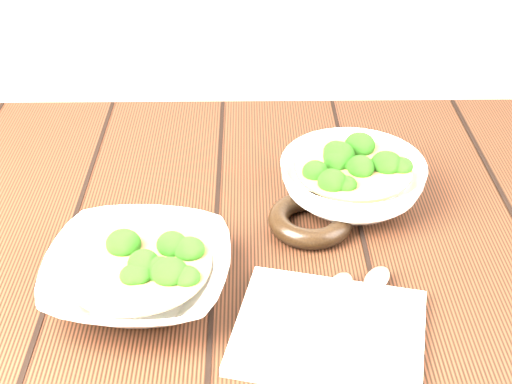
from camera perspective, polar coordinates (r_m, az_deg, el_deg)
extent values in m
cube|color=#3B1D11|center=(0.98, -2.04, -4.38)|extent=(1.20, 0.80, 0.04)
cube|color=#3B1D11|center=(1.57, 18.67, -6.93)|extent=(0.07, 0.07, 0.71)
imported|color=white|center=(0.88, -9.36, -6.54)|extent=(0.24, 0.24, 0.05)
cylinder|color=olive|center=(0.87, -9.46, -5.68)|extent=(0.18, 0.18, 0.00)
ellipsoid|color=#357D1B|center=(0.87, -8.05, -5.09)|extent=(0.04, 0.03, 0.03)
ellipsoid|color=#357D1B|center=(0.89, -8.13, -4.02)|extent=(0.04, 0.03, 0.03)
ellipsoid|color=#357D1B|center=(0.90, -10.08, -3.36)|extent=(0.04, 0.03, 0.03)
ellipsoid|color=#357D1B|center=(0.88, -10.93, -4.83)|extent=(0.04, 0.03, 0.03)
ellipsoid|color=#357D1B|center=(0.86, -12.22, -5.86)|extent=(0.04, 0.03, 0.03)
ellipsoid|color=#357D1B|center=(0.83, -11.73, -7.53)|extent=(0.04, 0.03, 0.03)
ellipsoid|color=#357D1B|center=(0.84, -9.13, -6.66)|extent=(0.04, 0.03, 0.03)
ellipsoid|color=#357D1B|center=(0.84, -6.93, -6.30)|extent=(0.04, 0.03, 0.03)
imported|color=white|center=(1.03, 7.69, 0.80)|extent=(0.23, 0.23, 0.06)
cylinder|color=olive|center=(1.02, 7.78, 1.84)|extent=(0.17, 0.17, 0.00)
ellipsoid|color=#357D1B|center=(1.02, 8.86, 2.33)|extent=(0.04, 0.03, 0.03)
ellipsoid|color=#357D1B|center=(1.04, 8.62, 2.99)|extent=(0.04, 0.03, 0.03)
ellipsoid|color=#357D1B|center=(1.05, 7.15, 3.52)|extent=(0.04, 0.03, 0.03)
ellipsoid|color=#357D1B|center=(1.03, 6.69, 2.64)|extent=(0.04, 0.03, 0.03)
ellipsoid|color=#357D1B|center=(1.01, 5.64, 2.19)|extent=(0.04, 0.03, 0.03)
ellipsoid|color=#357D1B|center=(0.98, 5.64, 1.16)|extent=(0.04, 0.03, 0.03)
ellipsoid|color=#357D1B|center=(0.99, 7.65, 1.28)|extent=(0.04, 0.03, 0.03)
ellipsoid|color=#357D1B|center=(0.99, 9.20, 0.98)|extent=(0.04, 0.03, 0.03)
ellipsoid|color=#357D1B|center=(1.01, 10.89, 1.49)|extent=(0.04, 0.03, 0.03)
torus|color=black|center=(0.98, 4.38, -2.22)|extent=(0.14, 0.14, 0.03)
cube|color=beige|center=(0.83, 5.86, -11.05)|extent=(0.25, 0.22, 0.01)
cylinder|color=#B7B3A1|center=(0.82, 4.88, -10.88)|extent=(0.06, 0.13, 0.01)
ellipsoid|color=#B7B3A1|center=(0.88, 6.74, -7.41)|extent=(0.05, 0.06, 0.01)
cylinder|color=#B7B3A1|center=(0.84, 7.56, -10.06)|extent=(0.07, 0.12, 0.01)
ellipsoid|color=#B7B3A1|center=(0.89, 9.65, -6.83)|extent=(0.05, 0.06, 0.01)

